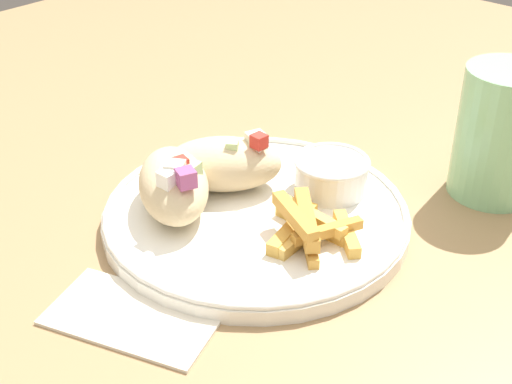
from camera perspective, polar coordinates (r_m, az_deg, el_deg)
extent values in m
cube|color=#9E7A51|center=(0.67, 2.53, -4.31)|extent=(1.55, 1.55, 0.04)
cylinder|color=#9E7A51|center=(1.72, -0.81, 4.99)|extent=(0.06, 0.06, 0.73)
cube|color=silver|center=(0.57, -9.81, -9.77)|extent=(0.15, 0.11, 0.00)
cylinder|color=white|center=(0.66, 0.00, -1.98)|extent=(0.28, 0.28, 0.01)
torus|color=white|center=(0.66, 0.00, -1.33)|extent=(0.28, 0.28, 0.01)
ellipsoid|color=beige|center=(0.65, -6.62, 0.58)|extent=(0.13, 0.12, 0.05)
cube|color=silver|center=(0.62, -6.47, 1.71)|extent=(0.02, 0.02, 0.02)
cube|color=#A34C84|center=(0.61, -5.62, 1.13)|extent=(0.02, 0.02, 0.02)
cube|color=#B7D693|center=(0.64, -5.13, 1.79)|extent=(0.02, 0.02, 0.01)
cube|color=white|center=(0.61, -7.07, 1.05)|extent=(0.01, 0.01, 0.01)
cube|color=red|center=(0.63, -6.05, 2.23)|extent=(0.01, 0.01, 0.01)
cube|color=white|center=(0.62, -6.95, 0.99)|extent=(0.01, 0.01, 0.01)
ellipsoid|color=beige|center=(0.68, -2.74, 2.22)|extent=(0.13, 0.12, 0.05)
cube|color=red|center=(0.66, 0.25, 4.10)|extent=(0.01, 0.01, 0.01)
cube|color=silver|center=(0.68, 0.01, 4.06)|extent=(0.02, 0.02, 0.02)
cube|color=white|center=(0.67, 0.09, 3.65)|extent=(0.01, 0.01, 0.01)
cube|color=#B7D693|center=(0.67, -1.67, 3.75)|extent=(0.02, 0.02, 0.01)
cube|color=gold|center=(0.62, 7.27, -3.31)|extent=(0.05, 0.05, 0.01)
cube|color=gold|center=(0.62, 2.95, -2.95)|extent=(0.03, 0.08, 0.01)
cube|color=gold|center=(0.63, 4.33, -2.68)|extent=(0.08, 0.01, 0.01)
cube|color=gold|center=(0.62, 4.18, -3.66)|extent=(0.06, 0.06, 0.01)
cube|color=#E5B251|center=(0.62, 3.68, -3.57)|extent=(0.01, 0.07, 0.01)
cube|color=#E5B251|center=(0.63, 4.65, -1.83)|extent=(0.08, 0.02, 0.01)
cube|color=gold|center=(0.60, 3.13, -1.95)|extent=(0.07, 0.04, 0.01)
cube|color=gold|center=(0.62, 4.07, -2.15)|extent=(0.07, 0.07, 0.01)
cube|color=gold|center=(0.61, 5.74, -3.12)|extent=(0.03, 0.06, 0.01)
cylinder|color=white|center=(0.68, 6.05, 1.29)|extent=(0.07, 0.07, 0.03)
cylinder|color=beige|center=(0.68, 6.11, 2.23)|extent=(0.06, 0.06, 0.01)
torus|color=white|center=(0.68, 6.13, 2.45)|extent=(0.07, 0.07, 0.00)
cylinder|color=#8CCC93|center=(0.72, 19.00, 4.47)|extent=(0.09, 0.09, 0.13)
cylinder|color=silver|center=(0.73, 18.74, 3.12)|extent=(0.07, 0.07, 0.08)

